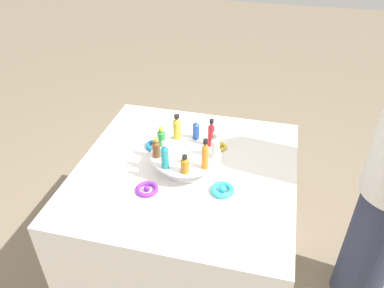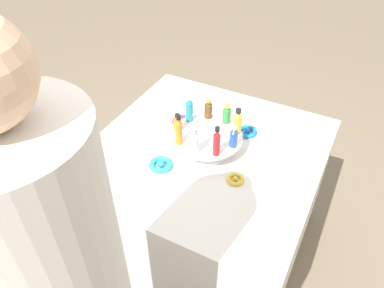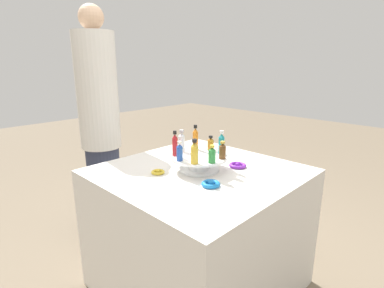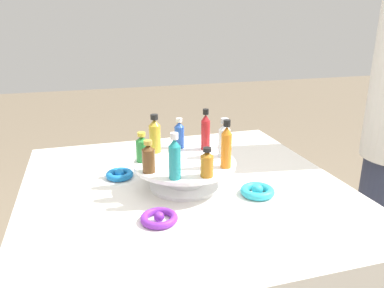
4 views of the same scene
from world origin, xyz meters
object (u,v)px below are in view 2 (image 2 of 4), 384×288
bottle_teal (189,109)px  bottle_red (217,142)px  bottle_orange (179,131)px  ribbon_bow_blue (247,131)px  bottle_green (227,114)px  ribbon_bow_gold (235,179)px  bottle_gold (237,122)px  bottle_amber (178,123)px  display_stand (206,140)px  ribbon_bow_purple (182,121)px  bottle_brown (208,109)px  ribbon_bow_teal (161,165)px  bottle_clear (194,142)px  bottle_blue (234,137)px

bottle_teal → bottle_red: bearing=142.7°
bottle_orange → ribbon_bow_blue: bearing=-124.3°
bottle_red → bottle_teal: bearing=-37.3°
bottle_green → ribbon_bow_gold: size_ratio=1.30×
bottle_gold → bottle_teal: size_ratio=0.97×
bottle_green → bottle_amber: 0.23m
display_stand → bottle_green: bottle_green is taller
bottle_teal → ribbon_bow_purple: (0.08, -0.06, -0.13)m
bottle_brown → bottle_amber: (0.08, 0.15, -0.00)m
bottle_amber → ribbon_bow_blue: bearing=-138.6°
bottle_brown → ribbon_bow_teal: 0.34m
bottle_clear → bottle_teal: size_ratio=0.96×
display_stand → bottle_orange: 0.17m
ribbon_bow_gold → bottle_blue: bearing=-59.9°
ribbon_bow_teal → ribbon_bow_gold: bearing=-167.6°
bottle_teal → ribbon_bow_teal: (0.01, 0.25, -0.13)m
display_stand → ribbon_bow_blue: display_stand is taller
ribbon_bow_teal → bottle_gold: bearing=-131.6°
bottle_blue → bottle_teal: size_ratio=0.79×
bottle_red → ribbon_bow_purple: bottle_red is taller
bottle_blue → ribbon_bow_blue: size_ratio=1.14×
ribbon_bow_blue → ribbon_bow_gold: 0.33m
bottle_orange → ribbon_bow_blue: size_ratio=1.60×
ribbon_bow_gold → bottle_red: bearing=-14.3°
bottle_red → bottle_green: size_ratio=1.49×
bottle_clear → bottle_blue: 0.17m
bottle_clear → ribbon_bow_gold: size_ratio=1.76×
bottle_brown → bottle_blue: bearing=142.7°
display_stand → bottle_red: size_ratio=2.28×
bottle_gold → ribbon_bow_gold: bearing=112.8°
bottle_amber → bottle_clear: bearing=142.7°
bottle_gold → ribbon_bow_teal: bottle_gold is taller
bottle_blue → bottle_brown: size_ratio=1.09×
bottle_brown → ribbon_bow_gold: 0.37m
bottle_amber → ribbon_bow_purple: bottle_amber is taller
bottle_orange → bottle_teal: 0.17m
bottle_blue → bottle_amber: bearing=2.7°
bottle_amber → ribbon_bow_gold: bearing=163.7°
bottle_red → ribbon_bow_teal: (0.21, 0.10, -0.14)m
bottle_blue → bottle_teal: bottle_teal is taller
bottle_amber → ribbon_bow_blue: bottle_amber is taller
bottle_blue → bottle_brown: bearing=-37.3°
bottle_blue → ribbon_bow_blue: bearing=-87.9°
ribbon_bow_gold → ribbon_bow_purple: bearing=-32.6°
bottle_red → ribbon_bow_teal: 0.27m
bottle_amber → ribbon_bow_teal: bottle_amber is taller
bottle_red → ribbon_bow_blue: (-0.03, -0.29, -0.14)m
bottle_orange → bottle_amber: (0.05, -0.08, -0.03)m
bottle_orange → ribbon_bow_purple: bottle_orange is taller
bottle_blue → bottle_amber: (0.26, 0.01, -0.01)m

